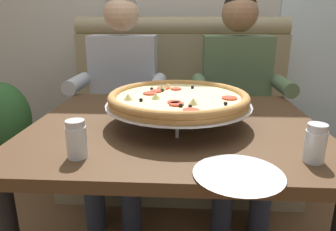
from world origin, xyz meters
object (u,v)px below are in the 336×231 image
Objects in this scene: shaker_pepper_flakes at (315,146)px; shaker_oregano at (77,142)px; booth_bench at (179,124)px; plate_near_left at (238,172)px; diner_right at (237,91)px; diner_left at (122,89)px; dining_table at (175,145)px; pizza at (178,99)px; patio_chair at (295,75)px; potted_plant at (6,126)px.

shaker_oregano is at bearing -179.10° from shaker_pepper_flakes.
booth_bench is 1.40m from plate_near_left.
booth_bench is 13.62× the size of shaker_pepper_flakes.
diner_right is at bearing 93.52° from shaker_pepper_flakes.
diner_right is (0.69, 0.00, 0.00)m from diner_left.
dining_table is at bearing 50.03° from shaker_oregano.
shaker_oregano is (-0.29, -0.32, -0.05)m from pizza.
booth_bench is at bearing 90.00° from dining_table.
dining_table is 0.75m from diner_right.
patio_chair is (0.88, 1.62, -0.19)m from diner_right.
plate_near_left is (0.45, -0.09, -0.04)m from shaker_oregano.
diner_left is at bearing 118.03° from pizza.
diner_left is 1.24m from shaker_pepper_flakes.
diner_right is at bearing 63.67° from pizza.
diner_right reaches higher than booth_bench.
pizza is 0.79× the size of potted_plant.
dining_table is 0.45m from shaker_oregano.
patio_chair is at bearing 29.97° from potted_plant.
dining_table is 0.75m from diner_left.
potted_plant is at bearing 144.23° from shaker_pepper_flakes.
shaker_pepper_flakes is (0.75, -0.98, 0.06)m from diner_left.
plate_near_left is (-0.23, -0.10, -0.04)m from shaker_pepper_flakes.
diner_right is 2.31× the size of pizza.
diner_left is at bearing 94.11° from shaker_oregano.
diner_right reaches higher than potted_plant.
booth_bench is 1.83m from patio_chair.
plate_near_left is 1.94m from potted_plant.
dining_table is at bearing -62.61° from diner_left.
diner_right is at bearing -7.21° from potted_plant.
diner_left is 1.20m from plate_near_left.
shaker_oregano is at bearing -129.97° from dining_table.
booth_bench is 1.37m from shaker_pepper_flakes.
diner_right is at bearing 81.30° from plate_near_left.
diner_left is 5.36× the size of plate_near_left.
dining_table is 0.87× the size of diner_left.
shaker_oregano is 3.03m from patio_chair.
booth_bench is 1.21× the size of diner_right.
dining_table is 4.64× the size of plate_near_left.
shaker_pepper_flakes reaches higher than potted_plant.
pizza reaches higher than dining_table.
diner_right reaches higher than dining_table.
booth_bench is 0.54m from diner_right.
diner_left reaches higher than booth_bench.
patio_chair is at bearing 61.42° from diner_right.
shaker_oregano reaches higher than potted_plant.
plate_near_left is at bearing -156.74° from shaker_pepper_flakes.
potted_plant is (-1.42, 1.28, -0.35)m from plate_near_left.
potted_plant is (-1.64, 1.18, -0.39)m from shaker_pepper_flakes.
patio_chair is at bearing 72.46° from shaker_pepper_flakes.
shaker_pepper_flakes is at bearing -107.54° from patio_chair.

